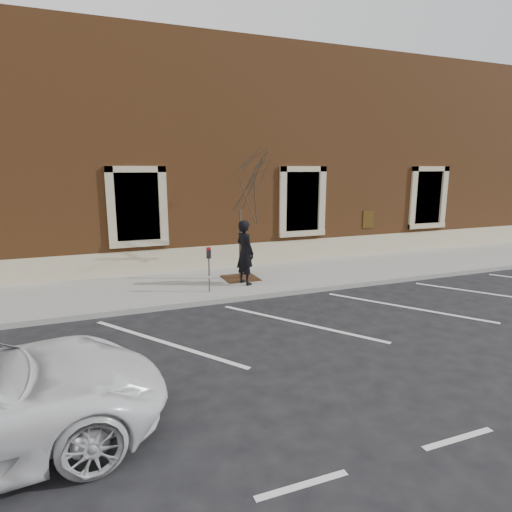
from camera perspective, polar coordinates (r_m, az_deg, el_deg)
name	(u,v)px	position (r m, az deg, el deg)	size (l,w,h in m)	color
ground	(264,297)	(12.30, 1.03, -5.55)	(120.00, 120.00, 0.00)	#28282B
sidewalk_near	(243,280)	(13.85, -1.74, -3.25)	(40.00, 3.50, 0.15)	#A09C96
curb_near	(264,295)	(12.23, 1.12, -5.28)	(40.00, 0.12, 0.15)	#9E9E99
parking_stripes	(299,323)	(10.41, 5.71, -8.86)	(28.00, 4.40, 0.01)	silver
building_civic	(196,159)	(19.13, -8.03, 12.64)	(40.00, 8.62, 8.00)	brown
man	(245,252)	(12.94, -1.47, 0.49)	(0.72, 0.47, 1.96)	black
parking_meter	(209,261)	(12.19, -6.31, -0.69)	(0.12, 0.09, 1.29)	#595B60
tree_grate	(241,278)	(13.79, -2.07, -2.94)	(1.07, 1.07, 0.03)	#422C15
sapling	(240,190)	(13.36, -2.16, 8.75)	(2.41, 2.41, 4.02)	#463A2A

